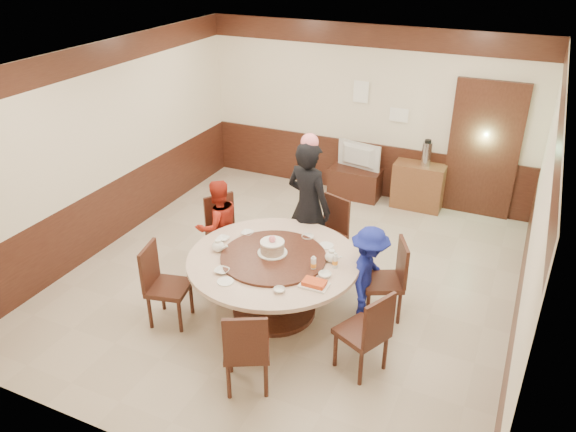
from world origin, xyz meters
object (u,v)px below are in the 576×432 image
at_px(birthday_cake, 272,247).
at_px(side_cabinet, 418,186).
at_px(person_red, 218,226).
at_px(thermos, 427,154).
at_px(person_standing, 308,207).
at_px(shrimp_platter, 314,284).
at_px(television, 357,157).
at_px(tv_stand, 355,183).
at_px(person_blue, 369,275).
at_px(banquet_table, 274,274).

distance_m(birthday_cake, side_cabinet, 3.62).
xyz_separation_m(person_red, thermos, (2.04, 2.95, 0.30)).
relative_size(person_red, birthday_cake, 3.72).
height_order(person_standing, shrimp_platter, person_standing).
distance_m(person_red, television, 3.06).
distance_m(shrimp_platter, tv_stand, 3.94).
xyz_separation_m(person_standing, shrimp_platter, (0.66, -1.41, -0.12)).
height_order(person_red, birthday_cake, person_red).
relative_size(person_blue, thermos, 3.13).
bearing_deg(person_red, banquet_table, 95.66).
xyz_separation_m(person_blue, thermos, (-0.07, 3.17, 0.35)).
distance_m(person_blue, thermos, 3.19).
distance_m(banquet_table, birthday_cake, 0.33).
height_order(person_red, shrimp_platter, person_red).
bearing_deg(birthday_cake, tv_stand, 92.15).
bearing_deg(tv_stand, person_red, -107.41).
relative_size(shrimp_platter, television, 0.39).
xyz_separation_m(birthday_cake, tv_stand, (-0.13, 3.44, -0.61)).
xyz_separation_m(person_red, person_blue, (2.11, -0.23, -0.04)).
bearing_deg(television, thermos, -167.14).
bearing_deg(thermos, person_blue, -88.76).
relative_size(person_blue, tv_stand, 1.40).
bearing_deg(person_red, tv_stand, -163.70).
distance_m(person_standing, side_cabinet, 2.65).
xyz_separation_m(birthday_cake, television, (-0.13, 3.44, -0.13)).
height_order(person_red, television, person_red).
bearing_deg(side_cabinet, banquet_table, -104.15).
bearing_deg(shrimp_platter, banquet_table, 152.79).
height_order(television, thermos, thermos).
relative_size(person_red, television, 1.65).
height_order(shrimp_platter, tv_stand, shrimp_platter).
xyz_separation_m(person_standing, side_cabinet, (0.91, 2.44, -0.53)).
height_order(person_standing, side_cabinet, person_standing).
xyz_separation_m(banquet_table, television, (-0.17, 3.49, 0.19)).
bearing_deg(person_blue, person_red, 81.30).
bearing_deg(banquet_table, side_cabinet, 75.85).
xyz_separation_m(shrimp_platter, television, (-0.80, 3.82, -0.05)).
relative_size(person_red, tv_stand, 1.50).
xyz_separation_m(person_standing, tv_stand, (-0.14, 2.41, -0.65)).
bearing_deg(person_red, television, -163.70).
relative_size(tv_stand, side_cabinet, 1.06).
distance_m(person_standing, person_blue, 1.32).
xyz_separation_m(banquet_table, tv_stand, (-0.17, 3.49, -0.28)).
distance_m(banquet_table, side_cabinet, 3.63).
bearing_deg(person_blue, tv_stand, 18.28).
relative_size(banquet_table, thermos, 5.19).
bearing_deg(person_red, thermos, 179.00).
xyz_separation_m(person_red, side_cabinet, (1.97, 2.95, -0.26)).
height_order(tv_stand, television, television).
distance_m(person_blue, birthday_cake, 1.14).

